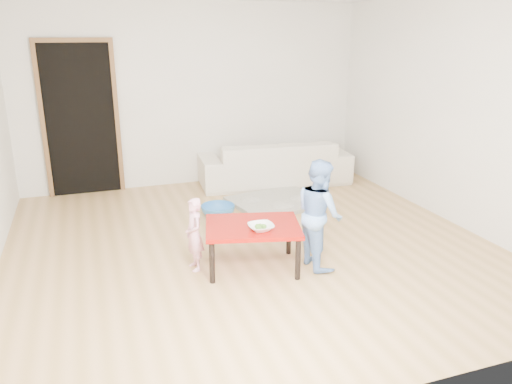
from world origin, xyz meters
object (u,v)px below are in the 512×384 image
red_table (253,246)px  child_pink (194,234)px  child_blue (319,214)px  basin (218,210)px  sofa (274,162)px  bowl (261,227)px

red_table → child_pink: bearing=164.0°
child_blue → basin: size_ratio=2.53×
child_blue → basin: (-0.57, 1.64, -0.46)m
red_table → child_pink: (-0.53, 0.15, 0.14)m
child_pink → child_blue: 1.21m
red_table → sofa: bearing=64.7°
bowl → basin: bowl is taller
child_pink → child_blue: child_blue is taller
basin → child_blue: bearing=-70.9°
bowl → child_blue: bearing=0.5°
sofa → basin: (-1.17, -1.09, -0.26)m
sofa → basin: 1.62m
bowl → child_blue: size_ratio=0.22×
sofa → child_pink: bearing=59.4°
sofa → child_pink: size_ratio=3.11×
red_table → basin: bearing=88.0°
sofa → child_blue: (-0.60, -2.73, 0.21)m
bowl → child_pink: 0.65m
child_blue → bowl: bearing=89.0°
child_blue → sofa: bearing=-13.9°
sofa → red_table: bearing=69.9°
sofa → child_blue: 2.80m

